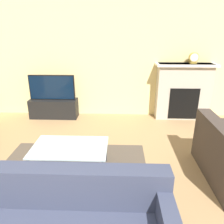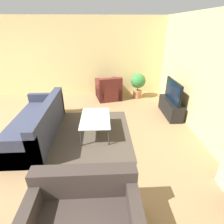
# 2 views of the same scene
# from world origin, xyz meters

# --- Properties ---
(wall_back) EXTENTS (8.94, 0.06, 2.70)m
(wall_back) POSITION_xyz_m (0.00, 4.88, 1.35)
(wall_back) COLOR beige
(wall_back) RESTS_ON ground_plane
(area_rug) EXTENTS (2.28, 1.88, 0.00)m
(area_rug) POSITION_xyz_m (-0.15, 2.32, 0.00)
(area_rug) COLOR #4C4238
(area_rug) RESTS_ON ground_plane
(fireplace) EXTENTS (1.34, 0.39, 1.30)m
(fireplace) POSITION_xyz_m (2.03, 4.68, 0.67)
(fireplace) COLOR #B2A899
(fireplace) RESTS_ON ground_plane
(tv_stand) EXTENTS (1.12, 0.36, 0.45)m
(tv_stand) POSITION_xyz_m (-1.02, 4.59, 0.23)
(tv_stand) COLOR black
(tv_stand) RESTS_ON ground_plane
(tv) EXTENTS (1.06, 0.06, 0.58)m
(tv) POSITION_xyz_m (-1.02, 4.59, 0.74)
(tv) COLOR black
(tv) RESTS_ON tv_stand
(coffee_table) EXTENTS (1.08, 0.68, 0.42)m
(coffee_table) POSITION_xyz_m (-0.15, 2.43, 0.39)
(coffee_table) COLOR #333338
(coffee_table) RESTS_ON ground_plane
(mantel_clock) EXTENTS (0.21, 0.07, 0.24)m
(mantel_clock) POSITION_xyz_m (2.18, 4.68, 1.42)
(mantel_clock) COLOR #B79338
(mantel_clock) RESTS_ON fireplace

